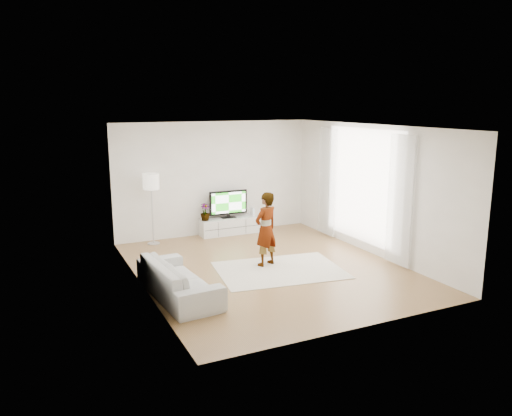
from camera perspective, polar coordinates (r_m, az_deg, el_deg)
name	(u,v)px	position (r m, az deg, el deg)	size (l,w,h in m)	color
floor	(268,268)	(10.06, 1.41, -6.85)	(6.00, 6.00, 0.00)	#986C45
ceiling	(269,127)	(9.53, 1.50, 9.29)	(6.00, 6.00, 0.00)	white
wall_left	(140,211)	(8.88, -13.11, -0.34)	(0.02, 6.00, 2.80)	white
wall_right	(372,190)	(11.03, 13.14, 2.03)	(0.02, 6.00, 2.80)	white
wall_back	(214,178)	(12.41, -4.79, 3.39)	(5.00, 0.02, 2.80)	white
wall_front	(364,236)	(7.21, 12.24, -3.14)	(5.00, 0.02, 2.80)	white
window	(363,186)	(11.25, 12.13, 2.52)	(0.01, 2.60, 2.50)	white
curtain_near	(400,201)	(10.23, 16.14, 0.81)	(0.04, 0.70, 2.60)	white
curtain_far	(327,182)	(12.26, 8.14, 2.96)	(0.04, 0.70, 2.60)	white
media_console	(229,226)	(12.53, -3.10, -2.07)	(1.48, 0.42, 0.42)	silver
television	(228,203)	(12.43, -3.18, 0.56)	(0.99, 0.19, 0.69)	black
game_console	(252,211)	(12.71, -0.42, -0.38)	(0.06, 0.16, 0.22)	white
potted_plant	(205,212)	(12.22, -5.84, -0.47)	(0.23, 0.23, 0.42)	#3F7238
rug	(280,270)	(9.92, 2.73, -7.10)	(2.42, 1.74, 0.01)	beige
player	(266,229)	(10.00, 1.14, -2.41)	(0.55, 0.36, 1.50)	#334772
sofa	(178,279)	(8.67, -8.85, -7.99)	(2.11, 0.82, 0.61)	beige
floor_lamp	(151,185)	(11.65, -11.90, 2.62)	(0.37, 0.37, 1.66)	silver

